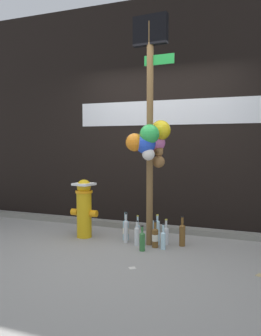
{
  "coord_description": "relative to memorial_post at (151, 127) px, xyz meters",
  "views": [
    {
      "loc": [
        1.61,
        -3.83,
        1.28
      ],
      "look_at": [
        -0.03,
        0.33,
        0.97
      ],
      "focal_mm": 37.64,
      "sensor_mm": 36.0,
      "label": 1
    }
  ],
  "objects": [
    {
      "name": "curb_strip",
      "position": [
        -0.24,
        0.71,
        -1.44
      ],
      "size": [
        8.0,
        0.12,
        0.08
      ],
      "primitive_type": "cube",
      "color": "slate",
      "rests_on": "ground_plane"
    },
    {
      "name": "bottle_6",
      "position": [
        0.21,
        -0.12,
        -1.35
      ],
      "size": [
        0.06,
        0.06,
        0.32
      ],
      "color": "#B2DBEA",
      "rests_on": "ground_plane"
    },
    {
      "name": "bottle_1",
      "position": [
        0.18,
        0.1,
        -1.35
      ],
      "size": [
        0.07,
        0.07,
        0.32
      ],
      "color": "silver",
      "rests_on": "ground_plane"
    },
    {
      "name": "bottle_2",
      "position": [
        -0.32,
        -0.02,
        -1.32
      ],
      "size": [
        0.06,
        0.06,
        0.38
      ],
      "color": "silver",
      "rests_on": "ground_plane"
    },
    {
      "name": "bottle_5",
      "position": [
        0.08,
        0.04,
        -1.31
      ],
      "size": [
        0.06,
        0.06,
        0.39
      ],
      "color": "#B2DBEA",
      "rests_on": "ground_plane"
    },
    {
      "name": "fire_hydrant",
      "position": [
        -0.95,
        0.02,
        -1.06
      ],
      "size": [
        0.39,
        0.28,
        0.79
      ],
      "color": "gold",
      "rests_on": "ground_plane"
    },
    {
      "name": "bottle_3",
      "position": [
        -0.01,
        -0.28,
        -1.35
      ],
      "size": [
        0.07,
        0.07,
        0.31
      ],
      "color": "#337038",
      "rests_on": "ground_plane"
    },
    {
      "name": "bottle_0",
      "position": [
        -0.14,
        -0.09,
        -1.34
      ],
      "size": [
        0.07,
        0.07,
        0.32
      ],
      "color": "silver",
      "rests_on": "ground_plane"
    },
    {
      "name": "bottle_8",
      "position": [
        -0.07,
        0.27,
        -1.34
      ],
      "size": [
        0.07,
        0.07,
        0.38
      ],
      "color": "#B2DBEA",
      "rests_on": "ground_plane"
    },
    {
      "name": "litter_0",
      "position": [
        0.09,
        -0.86,
        -1.47
      ],
      "size": [
        0.09,
        0.09,
        0.01
      ],
      "primitive_type": "cube",
      "rotation": [
        0.0,
        0.0,
        0.68
      ],
      "color": "silver",
      "rests_on": "ground_plane"
    },
    {
      "name": "bottle_9",
      "position": [
        0.39,
        0.1,
        -1.32
      ],
      "size": [
        0.08,
        0.08,
        0.38
      ],
      "color": "brown",
      "rests_on": "ground_plane"
    },
    {
      "name": "building_wall",
      "position": [
        -0.24,
        1.25,
        0.29
      ],
      "size": [
        10.0,
        0.21,
        3.53
      ],
      "color": "black",
      "rests_on": "ground_plane"
    },
    {
      "name": "bottle_7",
      "position": [
        -0.2,
        0.1,
        -1.35
      ],
      "size": [
        0.06,
        0.06,
        0.34
      ],
      "color": "#B2DBEA",
      "rests_on": "ground_plane"
    },
    {
      "name": "memorial_post",
      "position": [
        0.0,
        0.0,
        0.0
      ],
      "size": [
        0.56,
        0.56,
        2.83
      ],
      "color": "brown",
      "rests_on": "ground_plane"
    },
    {
      "name": "bottle_4",
      "position": [
        -0.37,
        0.09,
        -1.33
      ],
      "size": [
        0.08,
        0.08,
        0.38
      ],
      "color": "#93CCE0",
      "rests_on": "ground_plane"
    },
    {
      "name": "ground_plane",
      "position": [
        -0.24,
        -0.32,
        -1.48
      ],
      "size": [
        14.0,
        14.0,
        0.0
      ],
      "primitive_type": "plane",
      "color": "gray"
    },
    {
      "name": "bottle_10",
      "position": [
        0.09,
        -0.08,
        -1.35
      ],
      "size": [
        0.08,
        0.08,
        0.33
      ],
      "color": "brown",
      "rests_on": "ground_plane"
    }
  ]
}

